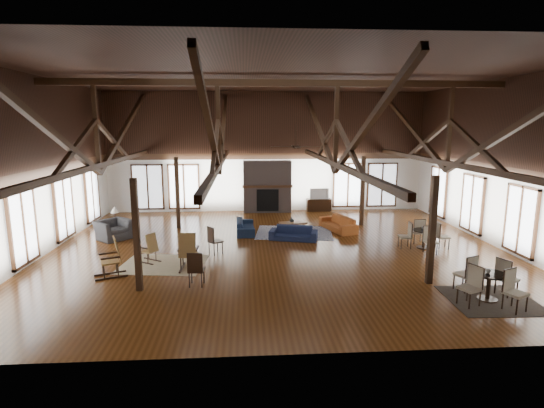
{
  "coord_description": "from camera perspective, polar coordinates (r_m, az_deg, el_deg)",
  "views": [
    {
      "loc": [
        -1.15,
        -14.51,
        4.42
      ],
      "look_at": [
        -0.13,
        1.0,
        1.47
      ],
      "focal_mm": 28.0,
      "sensor_mm": 36.0,
      "label": 1
    }
  ],
  "objects": [
    {
      "name": "floor",
      "position": [
        15.22,
        0.73,
        -6.16
      ],
      "size": [
        16.0,
        16.0,
        0.0
      ],
      "primitive_type": "plane",
      "color": "#562E12",
      "rests_on": "ground"
    },
    {
      "name": "ceiling",
      "position": [
        14.65,
        0.79,
        16.93
      ],
      "size": [
        16.0,
        14.0,
        0.02
      ],
      "primitive_type": "cube",
      "color": "black",
      "rests_on": "wall_back"
    },
    {
      "name": "wall_back",
      "position": [
        21.59,
        -0.71,
        6.96
      ],
      "size": [
        16.0,
        0.02,
        6.0
      ],
      "primitive_type": "cube",
      "color": "white",
      "rests_on": "floor"
    },
    {
      "name": "wall_front",
      "position": [
        7.73,
        4.84,
        0.12
      ],
      "size": [
        16.0,
        0.02,
        6.0
      ],
      "primitive_type": "cube",
      "color": "white",
      "rests_on": "floor"
    },
    {
      "name": "wall_left",
      "position": [
        16.11,
        -29.0,
        4.34
      ],
      "size": [
        0.02,
        14.0,
        6.0
      ],
      "primitive_type": "cube",
      "color": "white",
      "rests_on": "floor"
    },
    {
      "name": "wall_right",
      "position": [
        17.21,
        28.46,
        4.71
      ],
      "size": [
        0.02,
        14.0,
        6.0
      ],
      "primitive_type": "cube",
      "color": "white",
      "rests_on": "floor"
    },
    {
      "name": "roof_truss",
      "position": [
        14.57,
        0.77,
        9.19
      ],
      "size": [
        15.6,
        14.07,
        3.14
      ],
      "color": "black",
      "rests_on": "wall_back"
    },
    {
      "name": "post_grid",
      "position": [
        14.84,
        0.75,
        -0.51
      ],
      "size": [
        8.16,
        7.16,
        3.05
      ],
      "color": "black",
      "rests_on": "floor"
    },
    {
      "name": "fireplace",
      "position": [
        21.45,
        -0.65,
        2.33
      ],
      "size": [
        2.5,
        0.69,
        2.6
      ],
      "color": "brown",
      "rests_on": "floor"
    },
    {
      "name": "ceiling_fan",
      "position": [
        13.63,
        3.22,
        7.83
      ],
      "size": [
        1.6,
        1.6,
        0.75
      ],
      "color": "black",
      "rests_on": "roof_truss"
    },
    {
      "name": "sofa_navy_front",
      "position": [
        16.43,
        2.9,
        -3.92
      ],
      "size": [
        1.95,
        1.16,
        0.53
      ],
      "primitive_type": "imported",
      "rotation": [
        0.0,
        0.0,
        -0.26
      ],
      "color": "#151D3B",
      "rests_on": "floor"
    },
    {
      "name": "sofa_navy_left",
      "position": [
        17.5,
        -3.6,
        -3.02
      ],
      "size": [
        1.84,
        0.75,
        0.53
      ],
      "primitive_type": "imported",
      "rotation": [
        0.0,
        0.0,
        1.59
      ],
      "color": "#142037",
      "rests_on": "floor"
    },
    {
      "name": "sofa_orange",
      "position": [
        18.07,
        8.88,
        -2.59
      ],
      "size": [
        2.16,
        1.35,
        0.59
      ],
      "primitive_type": "imported",
      "rotation": [
        0.0,
        0.0,
        -1.27
      ],
      "color": "#9C4C1E",
      "rests_on": "floor"
    },
    {
      "name": "coffee_table",
      "position": [
        17.62,
        2.85,
        -2.63
      ],
      "size": [
        1.18,
        0.83,
        0.41
      ],
      "rotation": [
        0.0,
        0.0,
        0.3
      ],
      "color": "brown",
      "rests_on": "floor"
    },
    {
      "name": "vase",
      "position": [
        17.61,
        2.69,
        -2.11
      ],
      "size": [
        0.2,
        0.2,
        0.2
      ],
      "primitive_type": "imported",
      "rotation": [
        0.0,
        0.0,
        -0.03
      ],
      "color": "#B2B2B2",
      "rests_on": "coffee_table"
    },
    {
      "name": "armchair",
      "position": [
        17.6,
        -20.6,
        -3.25
      ],
      "size": [
        1.52,
        1.53,
        0.75
      ],
      "primitive_type": "imported",
      "rotation": [
        0.0,
        0.0,
        0.83
      ],
      "color": "#2F2F31",
      "rests_on": "floor"
    },
    {
      "name": "side_table_lamp",
      "position": [
        18.4,
        -20.31,
        -2.48
      ],
      "size": [
        0.44,
        0.44,
        1.13
      ],
      "color": "black",
      "rests_on": "floor"
    },
    {
      "name": "rocking_chair_a",
      "position": [
        14.29,
        -16.1,
        -5.8
      ],
      "size": [
        0.85,
        0.74,
        0.97
      ],
      "rotation": [
        0.0,
        0.0,
        0.99
      ],
      "color": "brown",
      "rests_on": "floor"
    },
    {
      "name": "rocking_chair_b",
      "position": [
        13.27,
        -11.23,
        -6.39
      ],
      "size": [
        0.54,
        0.94,
        1.19
      ],
      "rotation": [
        0.0,
        0.0,
        -0.03
      ],
      "color": "brown",
      "rests_on": "floor"
    },
    {
      "name": "rocking_chair_c",
      "position": [
        13.36,
        -20.52,
        -6.81
      ],
      "size": [
        1.02,
        0.79,
        1.17
      ],
      "rotation": [
        0.0,
        0.0,
        1.96
      ],
      "color": "brown",
      "rests_on": "floor"
    },
    {
      "name": "side_chair_a",
      "position": [
        14.68,
        -7.91,
        -4.58
      ],
      "size": [
        0.58,
        0.58,
        0.98
      ],
      "rotation": [
        0.0,
        0.0,
        -0.97
      ],
      "color": "black",
      "rests_on": "floor"
    },
    {
      "name": "side_chair_b",
      "position": [
        11.89,
        -10.23,
        -8.3
      ],
      "size": [
        0.45,
        0.45,
        0.99
      ],
      "rotation": [
        0.0,
        0.0,
        -0.07
      ],
      "color": "black",
      "rests_on": "floor"
    },
    {
      "name": "cafe_table_near",
      "position": [
        12.2,
        27.14,
        -9.25
      ],
      "size": [
        1.92,
        1.92,
        0.99
      ],
      "rotation": [
        0.0,
        0.0,
        0.4
      ],
      "color": "black",
      "rests_on": "floor"
    },
    {
      "name": "cafe_table_far",
      "position": [
        16.23,
        19.75,
        -4.0
      ],
      "size": [
        1.82,
        1.82,
        0.94
      ],
      "rotation": [
        0.0,
        0.0,
        -0.08
      ],
      "color": "black",
      "rests_on": "floor"
    },
    {
      "name": "cup_near",
      "position": [
        12.11,
        27.04,
        -8.05
      ],
      "size": [
        0.14,
        0.14,
        0.1
      ],
      "primitive_type": "imported",
      "rotation": [
        0.0,
        0.0,
        0.07
      ],
      "color": "#B2B2B2",
      "rests_on": "cafe_table_near"
    },
    {
      "name": "cup_far",
      "position": [
        16.26,
        19.69,
        -3.03
      ],
      "size": [
        0.13,
        0.13,
        0.1
      ],
      "primitive_type": "imported",
      "rotation": [
        0.0,
        0.0,
        -0.04
      ],
      "color": "#B2B2B2",
      "rests_on": "cafe_table_far"
    },
    {
      "name": "tv_console",
      "position": [
        21.99,
        6.3,
        -0.11
      ],
      "size": [
        1.24,
        0.47,
        0.62
      ],
      "primitive_type": "cube",
      "color": "black",
      "rests_on": "floor"
    },
    {
      "name": "television",
      "position": [
        21.89,
        6.32,
        1.41
      ],
      "size": [
        0.98,
        0.21,
        0.56
      ],
      "primitive_type": "imported",
      "rotation": [
        0.0,
        0.0,
        0.08
      ],
      "color": "#B2B2B2",
      "rests_on": "tv_console"
    },
    {
      "name": "rug_tan",
      "position": [
        14.11,
        -14.44,
        -7.85
      ],
      "size": [
        2.8,
        2.32,
        0.01
      ],
      "primitive_type": "cube",
      "rotation": [
        0.0,
        0.0,
        -0.12
      ],
      "color": "#C4AE88",
      "rests_on": "floor"
    },
    {
      "name": "rug_navy",
      "position": [
        17.54,
        3.0,
        -3.86
      ],
      "size": [
        3.33,
        2.67,
        0.01
      ],
      "primitive_type": "cube",
      "rotation": [
        0.0,
        0.0,
        -0.13
      ],
      "color": "#1A224B",
      "rests_on": "floor"
    },
    {
      "name": "rug_dark",
      "position": [
        12.39,
        27.37,
        -11.4
      ],
      "size": [
        2.22,
        2.03,
        0.01
      ],
      "primitive_type": "cube",
      "rotation": [
        0.0,
        0.0,
        -0.04
      ],
      "color": "black",
      "rests_on": "floor"
    }
  ]
}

